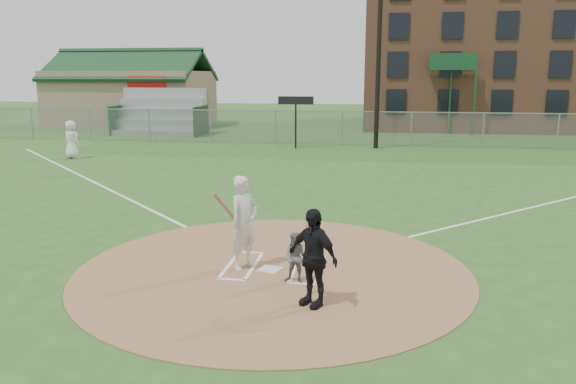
# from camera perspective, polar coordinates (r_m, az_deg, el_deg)

# --- Properties ---
(ground) EXTENTS (140.00, 140.00, 0.00)m
(ground) POSITION_cam_1_polar(r_m,az_deg,el_deg) (12.14, -1.52, -7.94)
(ground) COLOR #2A571D
(ground) RESTS_ON ground
(dirt_circle) EXTENTS (8.40, 8.40, 0.02)m
(dirt_circle) POSITION_cam_1_polar(r_m,az_deg,el_deg) (12.14, -1.52, -7.90)
(dirt_circle) COLOR #9C7049
(dirt_circle) RESTS_ON ground
(home_plate) EXTENTS (0.52, 0.52, 0.03)m
(home_plate) POSITION_cam_1_polar(r_m,az_deg,el_deg) (12.08, -1.84, -7.87)
(home_plate) COLOR silver
(home_plate) RESTS_ON dirt_circle
(foul_line_third) EXTENTS (17.04, 17.04, 0.01)m
(foul_line_third) POSITION_cam_1_polar(r_m,az_deg,el_deg) (23.45, -19.35, 1.08)
(foul_line_third) COLOR white
(foul_line_third) RESTS_ON ground
(catcher) EXTENTS (0.56, 0.47, 1.03)m
(catcher) POSITION_cam_1_polar(r_m,az_deg,el_deg) (11.23, 0.81, -6.70)
(catcher) COLOR slate
(catcher) RESTS_ON dirt_circle
(umpire) EXTENTS (1.12, 0.94, 1.79)m
(umpire) POSITION_cam_1_polar(r_m,az_deg,el_deg) (10.07, 2.54, -6.65)
(umpire) COLOR black
(umpire) RESTS_ON dirt_circle
(ondeck_player) EXTENTS (1.05, 0.83, 1.89)m
(ondeck_player) POSITION_cam_1_polar(r_m,az_deg,el_deg) (30.03, -21.14, 4.99)
(ondeck_player) COLOR silver
(ondeck_player) RESTS_ON ground
(batters_boxes) EXTENTS (2.08, 1.88, 0.01)m
(batters_boxes) POSITION_cam_1_polar(r_m,az_deg,el_deg) (12.27, -1.39, -7.60)
(batters_boxes) COLOR white
(batters_boxes) RESTS_ON dirt_circle
(batter_at_plate) EXTENTS (0.90, 1.10, 2.01)m
(batter_at_plate) POSITION_cam_1_polar(r_m,az_deg,el_deg) (11.96, -4.50, -3.11)
(batter_at_plate) COLOR silver
(batter_at_plate) RESTS_ON dirt_circle
(outfield_fence) EXTENTS (56.08, 0.08, 2.03)m
(outfield_fence) POSITION_cam_1_polar(r_m,az_deg,el_deg) (33.43, 5.51, 6.47)
(outfield_fence) COLOR slate
(outfield_fence) RESTS_ON ground
(bleachers) EXTENTS (6.08, 3.20, 3.20)m
(bleachers) POSITION_cam_1_polar(r_m,az_deg,el_deg) (40.45, -12.94, 7.96)
(bleachers) COLOR #B7BABF
(bleachers) RESTS_ON ground
(clubhouse) EXTENTS (12.20, 8.71, 6.23)m
(clubhouse) POSITION_cam_1_polar(r_m,az_deg,el_deg) (48.62, -15.50, 9.38)
(clubhouse) COLOR gray
(clubhouse) RESTS_ON ground
(brick_warehouse) EXTENTS (30.00, 17.17, 15.00)m
(brick_warehouse) POSITION_cam_1_polar(r_m,az_deg,el_deg) (51.21, 25.74, 14.49)
(brick_warehouse) COLOR #915A3E
(brick_warehouse) RESTS_ON ground
(light_pole) EXTENTS (1.20, 0.30, 12.22)m
(light_pole) POSITION_cam_1_polar(r_m,az_deg,el_deg) (32.32, 9.28, 16.12)
(light_pole) COLOR black
(light_pole) RESTS_ON ground
(scoreboard_sign) EXTENTS (2.00, 0.10, 2.93)m
(scoreboard_sign) POSITION_cam_1_polar(r_m,az_deg,el_deg) (31.81, 0.79, 8.72)
(scoreboard_sign) COLOR black
(scoreboard_sign) RESTS_ON ground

